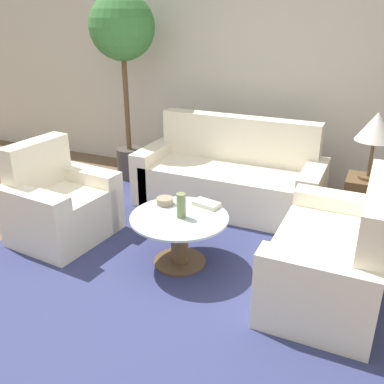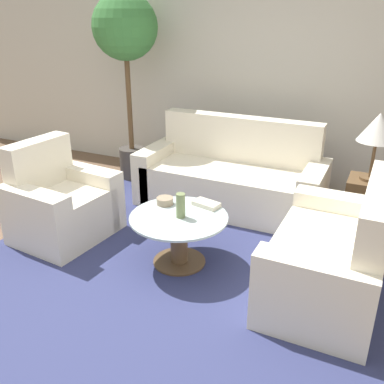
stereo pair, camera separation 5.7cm
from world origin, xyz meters
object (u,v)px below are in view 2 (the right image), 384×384
Objects in this scene: loveseat at (336,260)px; book_stack at (206,204)px; armchair at (60,206)px; vase at (181,205)px; table_lamp at (378,129)px; potted_plant at (126,40)px; bowl at (165,201)px; coffee_table at (179,233)px; sofa_main at (232,179)px.

loveseat reaches higher than book_stack.
vase is (1.25, 0.02, 0.24)m from armchair.
table_lamp is 2.49× the size of book_stack.
loveseat is at bearing 4.17° from book_stack.
potted_plant reaches higher than bowl.
book_stack is (-1.21, -0.98, -0.55)m from table_lamp.
coffee_table is 2.52m from potted_plant.
armchair is at bearing -86.53° from loveseat.
armchair is 6.44× the size of bowl.
vase is 0.82× the size of book_stack.
vase is at bearing -136.19° from table_lamp.
table_lamp is at bearing 175.52° from loveseat.
armchair is (-1.21, -1.31, -0.01)m from sofa_main.
sofa_main is 1.52m from table_lamp.
vase is 1.42× the size of bowl.
potted_plant is 2.35m from book_stack.
potted_plant is (-0.22, 1.57, 1.35)m from armchair.
armchair is 2.09m from potted_plant.
coffee_table is (0.02, -1.29, -0.02)m from sofa_main.
loveseat is at bearing 4.80° from coffee_table.
loveseat is 6.43× the size of vase.
table_lamp is at bearing 35.30° from bowl.
table_lamp is (1.33, 1.25, 0.73)m from coffee_table.
armchair reaches higher than bowl.
sofa_main is 7.83× the size of book_stack.
armchair is 1.39m from book_stack.
loveseat is at bearing -28.38° from potted_plant.
loveseat is 1.24m from vase.
table_lamp reaches higher than armchair.
sofa_main is at bearing 80.28° from bowl.
coffee_table is at bearing -101.68° from book_stack.
loveseat is 1.35m from table_lamp.
sofa_main is at bearing 110.73° from book_stack.
table_lamp reaches higher than bowl.
potted_plant is 15.13× the size of bowl.
loveseat is 5.29× the size of book_stack.
book_stack is (0.14, -1.02, 0.15)m from sofa_main.
potted_plant is at bearing 133.03° from coffee_table.
sofa_main is at bearing 90.82° from coffee_table.
table_lamp is 1.96m from bowl.
vase is (0.02, -0.01, 0.26)m from coffee_table.
sofa_main is 1.29m from coffee_table.
sofa_main is 1.72m from loveseat.
armchair is at bearing -179.14° from vase.
sofa_main is at bearing -133.07° from loveseat.
coffee_table is 5.60× the size of bowl.
loveseat is at bearing -43.56° from sofa_main.
bowl is (-1.54, -1.09, -0.54)m from table_lamp.
sofa_main is 1.04m from book_stack.
coffee_table is 0.26m from vase.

